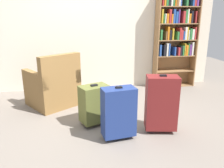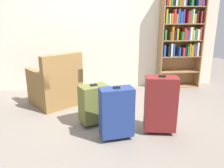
{
  "view_description": "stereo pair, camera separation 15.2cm",
  "coord_description": "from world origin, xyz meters",
  "px_view_note": "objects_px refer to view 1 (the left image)",
  "views": [
    {
      "loc": [
        -0.32,
        -2.98,
        1.49
      ],
      "look_at": [
        0.22,
        0.07,
        0.55
      ],
      "focal_mm": 36.93,
      "sensor_mm": 36.0,
      "label": 1
    },
    {
      "loc": [
        -0.17,
        -3.01,
        1.49
      ],
      "look_at": [
        0.22,
        0.07,
        0.55
      ],
      "focal_mm": 36.93,
      "sensor_mm": 36.0,
      "label": 2
    }
  ],
  "objects_px": {
    "suitcase_olive": "(94,104)",
    "bookshelf": "(176,33)",
    "armchair": "(54,87)",
    "suitcase_dark_red": "(161,103)",
    "suitcase_navy_blue": "(119,112)",
    "mug": "(86,103)"
  },
  "relations": [
    {
      "from": "suitcase_dark_red",
      "to": "suitcase_olive",
      "type": "relative_size",
      "value": 1.33
    },
    {
      "from": "bookshelf",
      "to": "armchair",
      "type": "bearing_deg",
      "value": -163.6
    },
    {
      "from": "suitcase_olive",
      "to": "suitcase_navy_blue",
      "type": "bearing_deg",
      "value": -60.71
    },
    {
      "from": "suitcase_navy_blue",
      "to": "suitcase_olive",
      "type": "bearing_deg",
      "value": 119.29
    },
    {
      "from": "bookshelf",
      "to": "armchair",
      "type": "distance_m",
      "value": 2.7
    },
    {
      "from": "suitcase_navy_blue",
      "to": "bookshelf",
      "type": "bearing_deg",
      "value": 51.19
    },
    {
      "from": "armchair",
      "to": "suitcase_navy_blue",
      "type": "xyz_separation_m",
      "value": [
        0.85,
        -1.28,
        0.04
      ]
    },
    {
      "from": "armchair",
      "to": "suitcase_dark_red",
      "type": "height_order",
      "value": "armchair"
    },
    {
      "from": "armchair",
      "to": "mug",
      "type": "xyz_separation_m",
      "value": [
        0.52,
        -0.14,
        -0.27
      ]
    },
    {
      "from": "bookshelf",
      "to": "mug",
      "type": "bearing_deg",
      "value": -156.16
    },
    {
      "from": "armchair",
      "to": "suitcase_olive",
      "type": "height_order",
      "value": "armchair"
    },
    {
      "from": "armchair",
      "to": "mug",
      "type": "bearing_deg",
      "value": -14.63
    },
    {
      "from": "suitcase_olive",
      "to": "suitcase_navy_blue",
      "type": "height_order",
      "value": "suitcase_navy_blue"
    },
    {
      "from": "mug",
      "to": "suitcase_olive",
      "type": "bearing_deg",
      "value": -82.93
    },
    {
      "from": "mug",
      "to": "suitcase_olive",
      "type": "distance_m",
      "value": 0.75
    },
    {
      "from": "suitcase_navy_blue",
      "to": "mug",
      "type": "bearing_deg",
      "value": 106.39
    },
    {
      "from": "suitcase_olive",
      "to": "bookshelf",
      "type": "bearing_deg",
      "value": 39.95
    },
    {
      "from": "suitcase_navy_blue",
      "to": "suitcase_dark_red",
      "type": "bearing_deg",
      "value": 8.57
    },
    {
      "from": "mug",
      "to": "suitcase_dark_red",
      "type": "bearing_deg",
      "value": -49.1
    },
    {
      "from": "armchair",
      "to": "mug",
      "type": "relative_size",
      "value": 8.11
    },
    {
      "from": "armchair",
      "to": "suitcase_dark_red",
      "type": "bearing_deg",
      "value": -39.75
    },
    {
      "from": "bookshelf",
      "to": "suitcase_dark_red",
      "type": "xyz_separation_m",
      "value": [
        -1.03,
        -1.92,
        -0.72
      ]
    }
  ]
}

